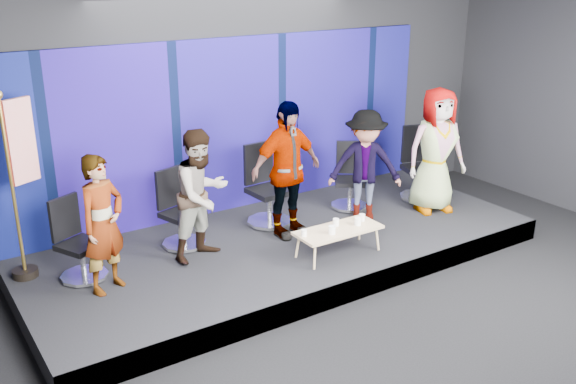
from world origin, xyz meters
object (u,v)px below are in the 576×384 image
at_px(chair_c, 267,198).
at_px(mug_c, 336,222).
at_px(panelist_d, 365,165).
at_px(panelist_a, 103,224).
at_px(panelist_e, 436,150).
at_px(chair_e, 420,175).
at_px(mug_a, 304,233).
at_px(panelist_b, 202,195).
at_px(mug_b, 332,230).
at_px(coffee_table, 338,231).
at_px(mug_e, 362,217).
at_px(chair_d, 349,186).
at_px(chair_b, 180,221).
at_px(mug_d, 358,221).
at_px(chair_a, 79,252).
at_px(panelist_c, 286,170).
at_px(flag_stand, 21,180).

distance_m(chair_c, mug_c, 1.34).
bearing_deg(mug_c, panelist_d, 33.51).
distance_m(panelist_a, panelist_e, 5.02).
bearing_deg(chair_e, mug_a, -146.12).
xyz_separation_m(panelist_b, mug_a, (0.99, -0.84, -0.45)).
bearing_deg(chair_e, chair_c, -173.64).
relative_size(chair_e, mug_b, 10.86).
distance_m(coffee_table, mug_b, 0.21).
bearing_deg(panelist_a, mug_e, -37.39).
bearing_deg(mug_e, mug_b, -167.62).
bearing_deg(chair_e, chair_d, -178.66).
xyz_separation_m(panelist_b, mug_c, (1.53, -0.79, -0.45)).
relative_size(panelist_e, mug_a, 22.12).
relative_size(panelist_b, coffee_table, 1.47).
relative_size(panelist_d, coffee_table, 1.42).
bearing_deg(chair_b, panelist_e, -30.16).
bearing_deg(chair_c, chair_d, -9.68).
bearing_deg(chair_c, panelist_b, -161.61).
height_order(chair_c, coffee_table, chair_c).
relative_size(mug_b, mug_e, 1.15).
xyz_separation_m(chair_b, panelist_b, (0.10, -0.49, 0.50)).
bearing_deg(mug_c, mug_d, -29.30).
distance_m(chair_e, mug_b, 2.76).
relative_size(chair_b, mug_a, 12.24).
xyz_separation_m(chair_d, mug_b, (-1.37, -1.37, 0.08)).
distance_m(chair_b, mug_a, 1.73).
bearing_deg(mug_c, chair_d, 45.36).
height_order(chair_a, panelist_a, panelist_a).
height_order(chair_a, panelist_d, panelist_d).
relative_size(panelist_d, panelist_e, 0.87).
relative_size(coffee_table, mug_c, 12.03).
bearing_deg(panelist_c, mug_a, -113.02).
bearing_deg(panelist_a, mug_a, -41.74).
distance_m(chair_d, flag_stand, 4.76).
xyz_separation_m(panelist_a, panelist_b, (1.33, 0.18, 0.03)).
height_order(panelist_d, mug_b, panelist_d).
distance_m(chair_c, mug_d, 1.55).
relative_size(panelist_a, chair_c, 1.40).
xyz_separation_m(chair_b, mug_e, (2.02, -1.34, 0.06)).
height_order(panelist_a, chair_e, panelist_a).
bearing_deg(chair_a, panelist_a, -93.40).
bearing_deg(chair_e, panelist_d, -156.26).
xyz_separation_m(chair_b, chair_c, (1.38, 0.03, 0.04)).
relative_size(panelist_b, mug_b, 15.76).
bearing_deg(mug_e, coffee_table, -173.84).
bearing_deg(chair_a, mug_c, -45.24).
relative_size(panelist_c, chair_d, 1.87).
relative_size(chair_b, coffee_table, 0.91).
height_order(mug_b, mug_e, mug_b).
xyz_separation_m(panelist_a, chair_d, (4.02, 0.57, -0.48)).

